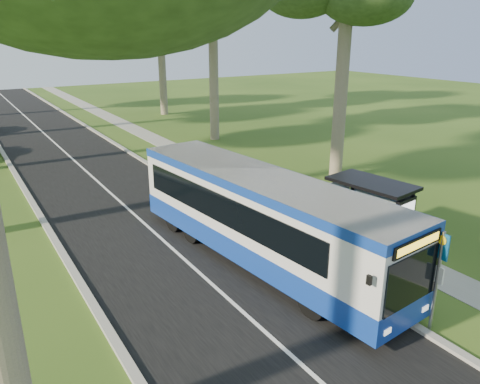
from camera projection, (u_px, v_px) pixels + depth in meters
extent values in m
plane|color=#315019|center=(295.00, 255.00, 16.59)|extent=(120.00, 120.00, 0.00)
cube|color=black|center=(111.00, 193.00, 22.84)|extent=(7.00, 100.00, 0.02)
cube|color=#9E9B93|center=(176.00, 181.00, 24.58)|extent=(0.25, 100.00, 0.12)
cube|color=#9E9B93|center=(34.00, 206.00, 21.06)|extent=(0.25, 100.00, 0.12)
cube|color=white|center=(111.00, 193.00, 22.83)|extent=(0.12, 100.00, 0.00)
cube|color=gray|center=(225.00, 173.00, 26.10)|extent=(1.50, 100.00, 0.02)
cube|color=silver|center=(260.00, 215.00, 15.68)|extent=(3.49, 11.61, 2.72)
cube|color=navy|center=(260.00, 241.00, 16.00)|extent=(3.53, 11.64, 0.76)
cube|color=navy|center=(261.00, 180.00, 15.29)|extent=(3.53, 11.64, 0.30)
cube|color=black|center=(398.00, 286.00, 11.05)|extent=(2.14, 0.26, 1.38)
cube|color=yellow|center=(404.00, 250.00, 10.71)|extent=(1.71, 0.19, 0.21)
cube|color=black|center=(390.00, 332.00, 11.54)|extent=(2.29, 0.34, 0.29)
cylinder|color=black|center=(301.00, 304.00, 12.71)|extent=(0.36, 1.01, 0.99)
cylinder|color=black|center=(357.00, 283.00, 13.79)|extent=(0.36, 1.01, 0.99)
cylinder|color=black|center=(189.00, 222.00, 18.21)|extent=(0.36, 1.01, 0.99)
cylinder|color=black|center=(236.00, 211.00, 19.28)|extent=(0.36, 1.01, 0.99)
cylinder|color=gray|center=(437.00, 282.00, 12.00)|extent=(0.09, 0.09, 2.83)
cube|color=navy|center=(442.00, 246.00, 11.67)|extent=(0.08, 0.40, 0.70)
cylinder|color=yellow|center=(442.00, 240.00, 11.59)|extent=(0.04, 0.25, 0.25)
cube|color=white|center=(438.00, 274.00, 11.92)|extent=(0.08, 0.34, 0.45)
cube|color=black|center=(409.00, 225.00, 16.06)|extent=(0.11, 0.11, 2.43)
cube|color=black|center=(356.00, 204.00, 18.05)|extent=(0.11, 0.11, 2.43)
cube|color=black|center=(372.00, 183.00, 16.34)|extent=(2.01, 3.16, 0.12)
cube|color=silver|center=(382.00, 211.00, 17.06)|extent=(0.40, 2.46, 1.94)
cube|color=black|center=(400.00, 230.00, 15.66)|extent=(1.03, 0.30, 2.14)
cube|color=white|center=(402.00, 231.00, 15.59)|extent=(0.82, 0.14, 1.89)
cube|color=black|center=(367.00, 232.00, 17.38)|extent=(0.62, 1.78, 0.06)
cylinder|color=black|center=(304.00, 228.00, 17.80)|extent=(0.48, 0.48, 0.86)
cylinder|color=black|center=(305.00, 217.00, 17.65)|extent=(0.51, 0.51, 0.05)
cylinder|color=#7A6B56|center=(342.00, 77.00, 23.43)|extent=(0.67, 0.67, 10.68)
cylinder|color=#7A6B56|center=(214.00, 67.00, 32.74)|extent=(0.65, 0.65, 10.30)
cylinder|color=#7A6B56|center=(161.00, 51.00, 42.75)|extent=(0.69, 0.69, 11.55)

